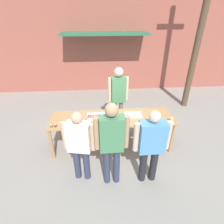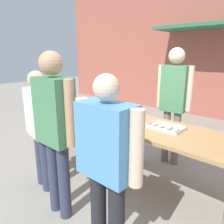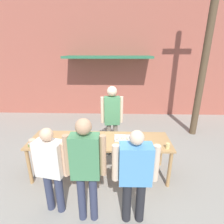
% 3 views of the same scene
% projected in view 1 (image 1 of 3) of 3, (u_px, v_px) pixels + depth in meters
% --- Properties ---
extents(ground_plane, '(24.00, 24.00, 0.00)m').
position_uv_depth(ground_plane, '(112.00, 145.00, 4.59)').
color(ground_plane, gray).
extents(building_facade_back, '(12.00, 1.11, 4.50)m').
position_uv_depth(building_facade_back, '(104.00, 36.00, 6.96)').
color(building_facade_back, '#A85647').
rests_on(building_facade_back, ground).
extents(serving_table, '(2.96, 0.83, 0.85)m').
position_uv_depth(serving_table, '(112.00, 120.00, 4.21)').
color(serving_table, tan).
rests_on(serving_table, ground).
extents(food_tray_sausages, '(0.44, 0.30, 0.04)m').
position_uv_depth(food_tray_sausages, '(96.00, 116.00, 4.19)').
color(food_tray_sausages, silver).
rests_on(food_tray_sausages, serving_table).
extents(food_tray_buns, '(0.43, 0.27, 0.06)m').
position_uv_depth(food_tray_buns, '(134.00, 115.00, 4.25)').
color(food_tray_buns, silver).
rests_on(food_tray_buns, serving_table).
extents(condiment_jar_mustard, '(0.06, 0.06, 0.07)m').
position_uv_depth(condiment_jar_mustard, '(51.00, 126.00, 3.80)').
color(condiment_jar_mustard, '#567A38').
rests_on(condiment_jar_mustard, serving_table).
extents(condiment_jar_ketchup, '(0.06, 0.06, 0.07)m').
position_uv_depth(condiment_jar_ketchup, '(55.00, 126.00, 3.81)').
color(condiment_jar_ketchup, '#B22319').
rests_on(condiment_jar_ketchup, serving_table).
extents(beer_cup, '(0.08, 0.08, 0.11)m').
position_uv_depth(beer_cup, '(171.00, 120.00, 3.98)').
color(beer_cup, '#DBC67A').
rests_on(beer_cup, serving_table).
extents(person_server_behind_table, '(0.55, 0.24, 1.84)m').
position_uv_depth(person_server_behind_table, '(118.00, 94.00, 4.75)').
color(person_server_behind_table, '#756B5B').
rests_on(person_server_behind_table, ground).
extents(person_customer_holding_hotdog, '(0.62, 0.32, 1.56)m').
position_uv_depth(person_customer_holding_hotdog, '(79.00, 142.00, 3.26)').
color(person_customer_holding_hotdog, '#333851').
rests_on(person_customer_holding_hotdog, ground).
extents(person_customer_with_cup, '(0.69, 0.27, 1.61)m').
position_uv_depth(person_customer_with_cup, '(151.00, 143.00, 3.20)').
color(person_customer_with_cup, '#232328').
rests_on(person_customer_with_cup, ground).
extents(person_customer_waiting_in_line, '(0.61, 0.24, 1.78)m').
position_uv_depth(person_customer_waiting_in_line, '(112.00, 140.00, 3.09)').
color(person_customer_waiting_in_line, '#333851').
rests_on(person_customer_waiting_in_line, ground).
extents(utility_pole, '(1.10, 0.20, 5.23)m').
position_uv_depth(utility_pole, '(201.00, 26.00, 5.31)').
color(utility_pole, brown).
rests_on(utility_pole, ground).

